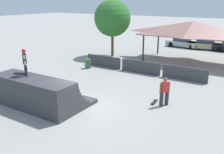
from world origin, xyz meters
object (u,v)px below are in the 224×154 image
at_px(tree_beside_pavilion, 112,18).
at_px(trash_bin, 88,64).
at_px(parked_car_tan, 206,45).
at_px(skater_on_deck, 25,60).
at_px(parked_car_silver, 182,43).
at_px(skateboard_on_ground, 154,102).
at_px(skateboard_on_deck, 21,73).
at_px(bystander_walking, 165,90).

xyz_separation_m(tree_beside_pavilion, trash_bin, (0.84, -5.52, -3.65)).
height_order(tree_beside_pavilion, parked_car_tan, tree_beside_pavilion).
bearing_deg(tree_beside_pavilion, skater_on_deck, -78.68).
bearing_deg(parked_car_tan, parked_car_silver, 173.95).
bearing_deg(tree_beside_pavilion, skateboard_on_ground, -47.03).
bearing_deg(skater_on_deck, trash_bin, 141.21).
bearing_deg(parked_car_silver, skater_on_deck, -86.95).
height_order(skateboard_on_ground, parked_car_tan, parked_car_tan).
distance_m(skateboard_on_ground, parked_car_silver, 19.67).
bearing_deg(skater_on_deck, skateboard_on_ground, 71.20).
distance_m(skateboard_on_ground, tree_beside_pavilion, 13.94).
bearing_deg(skateboard_on_ground, skateboard_on_deck, 116.66).
height_order(bystander_walking, trash_bin, bystander_walking).
height_order(trash_bin, parked_car_tan, parked_car_tan).
relative_size(trash_bin, parked_car_silver, 0.20).
distance_m(skater_on_deck, skateboard_on_deck, 0.99).
height_order(skateboard_on_deck, skateboard_on_ground, skateboard_on_deck).
bearing_deg(trash_bin, skater_on_deck, -76.93).
bearing_deg(bystander_walking, trash_bin, -81.74).
height_order(skateboard_on_deck, tree_beside_pavilion, tree_beside_pavilion).
bearing_deg(parked_car_silver, skateboard_on_deck, -88.22).
bearing_deg(trash_bin, skateboard_on_ground, -27.20).
bearing_deg(trash_bin, parked_car_silver, 74.79).
xyz_separation_m(skateboard_on_deck, bystander_walking, (7.46, 3.99, -0.86)).
distance_m(bystander_walking, tree_beside_pavilion, 14.17).
relative_size(skater_on_deck, parked_car_tan, 0.33).
xyz_separation_m(skater_on_deck, bystander_walking, (6.94, 4.05, -1.70)).
bearing_deg(skateboard_on_deck, skater_on_deck, -30.73).
bearing_deg(parked_car_tan, skateboard_on_ground, -93.80).
height_order(bystander_walking, parked_car_tan, bystander_walking).
bearing_deg(skater_on_deck, parked_car_tan, 115.82).
xyz_separation_m(skateboard_on_deck, skateboard_on_ground, (6.83, 4.06, -1.76)).
distance_m(skateboard_on_deck, parked_car_tan, 24.04).
height_order(skateboard_on_ground, parked_car_silver, parked_car_silver).
height_order(skateboard_on_deck, parked_car_silver, skateboard_on_deck).
xyz_separation_m(skateboard_on_ground, parked_car_tan, (-1.21, 19.28, 0.55)).
relative_size(skateboard_on_deck, parked_car_silver, 0.20).
xyz_separation_m(skater_on_deck, parked_car_silver, (2.13, 23.32, -2.06)).
distance_m(bystander_walking, parked_car_silver, 19.87).
xyz_separation_m(bystander_walking, parked_car_silver, (-4.81, 19.28, -0.36)).
relative_size(skateboard_on_deck, trash_bin, 1.00).
bearing_deg(skateboard_on_deck, bystander_walking, 3.50).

